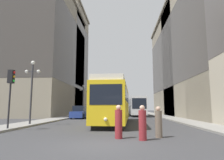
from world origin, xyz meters
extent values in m
plane|color=#38383A|center=(0.00, 0.00, 0.00)|extent=(200.00, 200.00, 0.00)
cube|color=gray|center=(-7.81, 40.00, 0.07)|extent=(2.52, 120.00, 0.15)
cube|color=gray|center=(7.81, 40.00, 0.07)|extent=(2.52, 120.00, 0.15)
cube|color=black|center=(0.11, 11.58, 0.17)|extent=(2.74, 12.62, 0.35)
cube|color=gold|center=(0.11, 11.58, 1.90)|extent=(3.18, 13.72, 3.10)
cube|color=black|center=(0.11, 11.58, 2.60)|extent=(3.18, 13.18, 1.08)
cube|color=silver|center=(0.11, 11.58, 3.67)|extent=(2.96, 13.44, 0.44)
cube|color=black|center=(-0.18, 4.80, 2.44)|extent=(2.21, 0.17, 1.40)
sphere|color=#F2EACC|center=(-0.18, 4.73, 0.80)|extent=(0.24, 0.24, 0.24)
cube|color=black|center=(3.52, 29.71, 0.17)|extent=(2.23, 11.06, 0.35)
cube|color=silver|center=(3.52, 29.71, 1.90)|extent=(2.62, 12.03, 3.10)
cube|color=black|center=(3.52, 29.71, 2.44)|extent=(2.65, 11.55, 1.30)
cube|color=black|center=(3.55, 23.72, 2.21)|extent=(2.30, 0.09, 1.71)
cylinder|color=black|center=(-6.16, 18.78, 0.32)|extent=(0.21, 0.65, 0.64)
cylinder|color=black|center=(-6.04, 21.56, 0.32)|extent=(0.21, 0.65, 0.64)
cylinder|color=black|center=(-4.45, 18.70, 0.32)|extent=(0.21, 0.65, 0.64)
cylinder|color=black|center=(-4.33, 21.48, 0.32)|extent=(0.21, 0.65, 0.64)
cube|color=navy|center=(-5.25, 20.13, 0.60)|extent=(1.99, 4.56, 0.84)
cube|color=black|center=(-5.24, 20.24, 1.42)|extent=(1.69, 2.53, 0.80)
cylinder|color=black|center=(-6.09, 30.37, 0.32)|extent=(0.18, 0.64, 0.64)
cylinder|color=black|center=(-6.11, 33.24, 0.32)|extent=(0.18, 0.64, 0.64)
cylinder|color=black|center=(-4.38, 30.37, 0.32)|extent=(0.18, 0.64, 0.64)
cylinder|color=black|center=(-4.40, 33.25, 0.32)|extent=(0.18, 0.64, 0.64)
cube|color=silver|center=(-5.25, 31.81, 0.60)|extent=(1.83, 4.65, 0.84)
cube|color=black|center=(-5.25, 31.92, 1.42)|extent=(1.60, 2.56, 0.80)
cylinder|color=#6B5B4C|center=(2.86, 2.29, 0.70)|extent=(0.36, 0.36, 1.39)
sphere|color=tan|center=(2.86, 2.29, 1.51)|extent=(0.25, 0.25, 0.25)
cylinder|color=maroon|center=(0.75, 1.86, 0.73)|extent=(0.38, 0.38, 1.45)
sphere|color=tan|center=(0.75, 1.86, 1.57)|extent=(0.26, 0.26, 0.26)
cylinder|color=maroon|center=(1.93, 1.38, 0.72)|extent=(0.38, 0.38, 1.44)
sphere|color=tan|center=(1.93, 1.38, 1.56)|extent=(0.26, 0.26, 0.26)
cylinder|color=#232328|center=(-6.95, 4.97, 2.19)|extent=(0.12, 0.12, 4.07)
cube|color=black|center=(-6.95, 4.97, 3.75)|extent=(0.36, 0.36, 0.95)
sphere|color=red|center=(-6.75, 4.97, 4.05)|extent=(0.18, 0.18, 0.18)
sphere|color=gold|center=(-6.75, 4.97, 3.75)|extent=(0.18, 0.18, 0.18)
sphere|color=green|center=(-6.75, 4.97, 3.44)|extent=(0.18, 0.18, 0.18)
cylinder|color=#333338|center=(-7.15, 8.65, 2.79)|extent=(0.16, 0.16, 5.27)
sphere|color=white|center=(-7.15, 8.65, 5.58)|extent=(0.36, 0.36, 0.36)
sphere|color=white|center=(-7.70, 8.65, 4.79)|extent=(0.31, 0.31, 0.31)
sphere|color=white|center=(-6.60, 8.65, 4.79)|extent=(0.31, 0.31, 0.31)
cube|color=#333338|center=(-7.15, 8.65, 4.79)|extent=(1.10, 0.06, 0.06)
cylinder|color=#333338|center=(-7.15, 31.53, 2.95)|extent=(0.16, 0.16, 5.59)
sphere|color=white|center=(-7.15, 31.53, 5.91)|extent=(0.36, 0.36, 0.36)
sphere|color=white|center=(-7.70, 31.53, 5.07)|extent=(0.31, 0.31, 0.31)
sphere|color=white|center=(-6.60, 31.53, 5.07)|extent=(0.31, 0.31, 0.31)
cube|color=#333338|center=(-7.15, 31.53, 5.07)|extent=(1.10, 0.06, 0.06)
cube|color=gray|center=(-15.51, 30.17, 11.62)|extent=(12.88, 22.69, 23.23)
cube|color=#494440|center=(-15.51, 30.17, 12.78)|extent=(12.92, 22.73, 13.94)
cube|color=gray|center=(-15.51, 30.17, 23.48)|extent=(13.48, 23.29, 0.50)
cube|color=gray|center=(-14.79, 39.67, 12.96)|extent=(11.44, 14.40, 25.93)
cube|color=#494440|center=(-14.79, 39.67, 14.26)|extent=(11.48, 14.44, 15.56)
cube|color=gray|center=(-14.79, 39.67, 26.18)|extent=(12.04, 15.00, 0.50)
cube|color=gray|center=(14.88, 21.05, 10.18)|extent=(11.62, 21.45, 20.36)
cube|color=#494440|center=(14.88, 21.05, 11.20)|extent=(11.66, 21.49, 12.22)
cube|color=gray|center=(16.01, 34.25, 10.18)|extent=(13.90, 21.09, 20.36)
cube|color=#494440|center=(16.01, 34.25, 11.20)|extent=(13.94, 21.13, 12.22)
cube|color=gray|center=(16.01, 34.25, 20.61)|extent=(14.50, 21.69, 0.50)
camera|label=1|loc=(1.00, -8.58, 1.58)|focal=31.96mm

